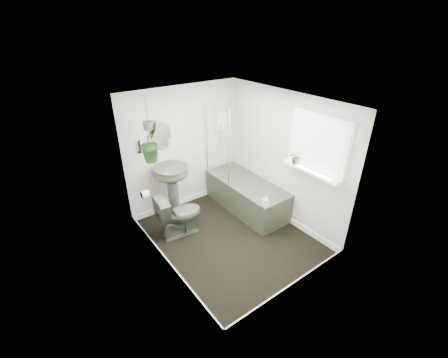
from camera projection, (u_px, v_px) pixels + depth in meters
floor at (229, 237)px, 5.09m from camera, size 2.30×2.80×0.02m
ceiling at (231, 100)px, 3.99m from camera, size 2.30×2.80×0.02m
wall_back at (184, 149)px, 5.54m from camera, size 2.30×0.02×2.30m
wall_front at (302, 221)px, 3.54m from camera, size 2.30×0.02×2.30m
wall_left at (160, 201)px, 3.93m from camera, size 0.02×2.80×2.30m
wall_right at (283, 158)px, 5.15m from camera, size 0.02×2.80×2.30m
skirting at (229, 234)px, 5.06m from camera, size 2.30×2.80×0.10m
bathtub at (247, 195)px, 5.72m from camera, size 0.72×1.72×0.58m
bath_screen at (217, 143)px, 5.43m from camera, size 0.04×0.72×1.40m
shower_box at (221, 121)px, 5.72m from camera, size 0.20×0.10×0.35m
oval_mirror at (161, 136)px, 5.11m from camera, size 0.46×0.03×0.62m
wall_sconce at (140, 147)px, 4.94m from camera, size 0.04×0.04×0.22m
toilet_roll_holder at (145, 194)px, 4.58m from camera, size 0.11×0.11×0.11m
window_recess at (318, 144)px, 4.38m from camera, size 0.08×1.00×0.90m
window_sill at (311, 171)px, 4.54m from camera, size 0.18×1.00×0.04m
window_blinds at (316, 145)px, 4.36m from camera, size 0.01×0.86×0.76m
toilet at (180, 214)px, 5.00m from camera, size 0.79×0.50×0.77m
pedestal_sink at (173, 192)px, 5.39m from camera, size 0.70×0.63×1.03m
sill_plant at (296, 157)px, 4.68m from camera, size 0.24×0.23×0.21m
hanging_plant at (150, 142)px, 4.57m from camera, size 0.45×0.43×0.64m
soap_bottle at (266, 201)px, 4.83m from camera, size 0.10×0.10×0.18m
hanging_pot at (148, 126)px, 4.45m from camera, size 0.16×0.16×0.12m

